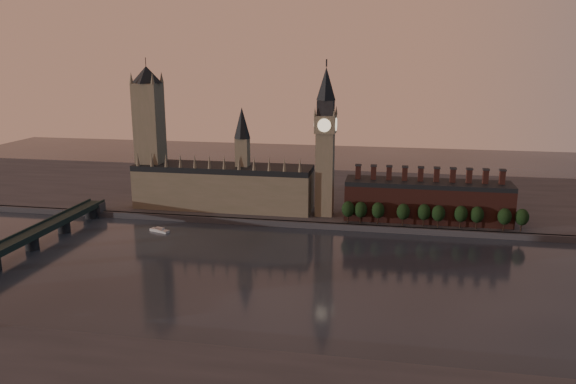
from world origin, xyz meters
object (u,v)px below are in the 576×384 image
big_ben (325,140)px  river_boat (160,230)px  victoria_tower (150,132)px  westminster_bridge (10,248)px

big_ben → river_boat: big_ben is taller
victoria_tower → westminster_bridge: victoria_tower is taller
victoria_tower → westminster_bridge: size_ratio=0.54×
victoria_tower → river_boat: bearing=-62.9°
victoria_tower → river_boat: (26.33, -51.48, -58.02)m
victoria_tower → westminster_bridge: (-35.00, -117.70, -51.65)m
westminster_bridge → river_boat: (61.33, 66.22, -6.37)m
victoria_tower → big_ben: 130.12m
victoria_tower → big_ben: bearing=-2.2°
victoria_tower → westminster_bridge: 133.21m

